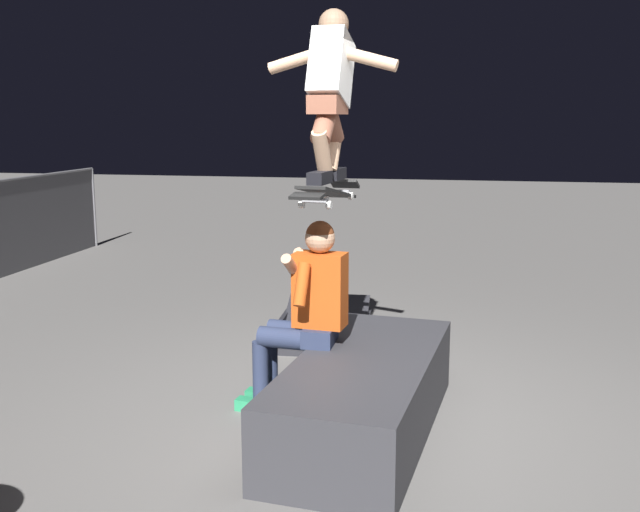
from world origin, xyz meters
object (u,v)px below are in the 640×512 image
Objects in this scene: person_sitting_on_ledge at (305,307)px; skater_airborne at (330,87)px; ledge_box_main at (364,395)px; skateboard at (328,193)px; kicker_ramp at (324,333)px.

skater_airborne reaches higher than person_sitting_on_ledge.
person_sitting_on_ledge reaches higher than ledge_box_main.
skater_airborne is (0.16, -0.14, 1.45)m from person_sitting_on_ledge.
skater_airborne reaches higher than skateboard.
skateboard reaches higher than kicker_ramp.
skater_airborne is at bearing -41.15° from person_sitting_on_ledge.
skater_airborne is at bearing -5.10° from skateboard.
skater_airborne is at bearing 36.42° from ledge_box_main.
skateboard is 1.03× the size of kicker_ramp.
skater_airborne reaches higher than ledge_box_main.
person_sitting_on_ledge is (0.25, 0.45, 0.50)m from ledge_box_main.
person_sitting_on_ledge is 1.30× the size of skateboard.
skateboard is at bearing 174.90° from skater_airborne.
person_sitting_on_ledge is 0.78m from skateboard.
skateboard is at bearing -52.43° from person_sitting_on_ledge.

